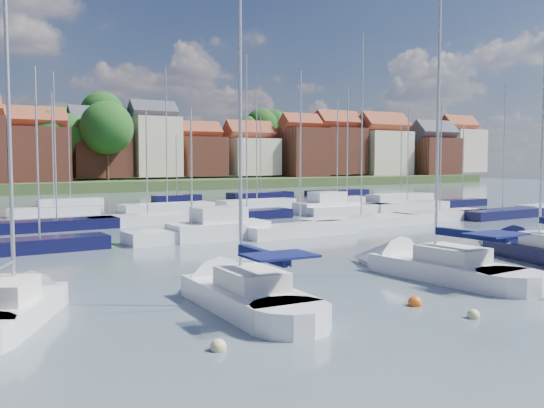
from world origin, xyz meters
TOP-DOWN VIEW (x-y plane):
  - ground at (0.00, 40.00)m, footprint 260.00×260.00m
  - sailboat_left at (-13.55, 2.93)m, footprint 3.40×10.40m
  - sailboat_centre at (-3.01, 3.20)m, footprint 3.43×11.19m
  - sailboat_navy at (5.98, 3.59)m, footprint 5.80×11.42m
  - sailboat_far at (-20.95, 5.10)m, footprint 6.28×8.78m
  - buoy_a at (-16.77, -1.98)m, footprint 0.48×0.48m
  - buoy_b at (-7.59, -3.58)m, footprint 0.44×0.44m
  - buoy_c at (-7.97, -1.17)m, footprint 0.55×0.55m
  - buoy_e at (0.35, 5.75)m, footprint 0.49×0.49m
  - marina_field at (1.91, 35.15)m, footprint 79.62×41.41m
  - far_shore_town at (2.23, 132.67)m, footprint 212.46×90.00m

SIDE VIEW (x-z plane):
  - ground at x=0.00m, z-range 0.00..0.00m
  - buoy_a at x=-16.77m, z-range -0.24..0.24m
  - buoy_b at x=-7.59m, z-range -0.22..0.22m
  - buoy_c at x=-7.97m, z-range -0.27..0.27m
  - buoy_e at x=0.35m, z-range -0.24..0.24m
  - sailboat_far at x=-20.95m, z-range -5.53..6.21m
  - sailboat_centre at x=-3.01m, z-range -7.17..7.89m
  - sailboat_navy at x=5.98m, z-range -7.30..8.02m
  - sailboat_left at x=-13.55m, z-range -6.63..7.35m
  - marina_field at x=1.91m, z-range -7.53..8.40m
  - far_shore_town at x=2.23m, z-range -6.53..15.74m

